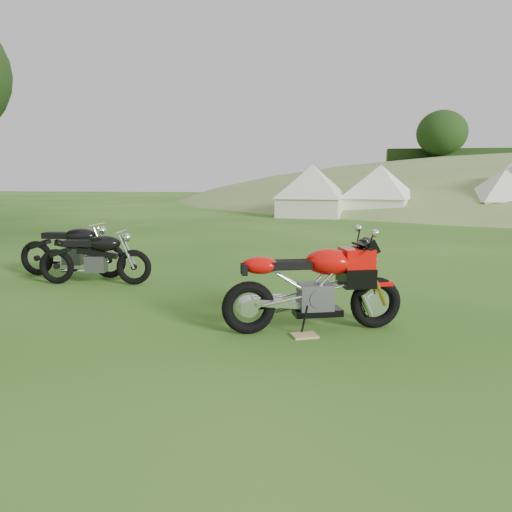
% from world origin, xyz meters
% --- Properties ---
extents(ground, '(120.00, 120.00, 0.00)m').
position_xyz_m(ground, '(0.00, 0.00, 0.00)').
color(ground, '#204C10').
rests_on(ground, ground).
extents(sport_motorcycle, '(2.15, 1.11, 1.25)m').
position_xyz_m(sport_motorcycle, '(0.84, 0.99, 0.63)').
color(sport_motorcycle, '#C40A06').
rests_on(sport_motorcycle, ground).
extents(plywood_board, '(0.35, 0.32, 0.02)m').
position_xyz_m(plywood_board, '(0.75, 0.75, 0.01)').
color(plywood_board, tan).
rests_on(plywood_board, ground).
extents(vintage_moto_b, '(1.92, 0.60, 1.00)m').
position_xyz_m(vintage_moto_b, '(-2.95, 3.12, 0.50)').
color(vintage_moto_b, black).
rests_on(vintage_moto_b, ground).
extents(vintage_moto_d, '(2.05, 0.55, 1.07)m').
position_xyz_m(vintage_moto_d, '(-3.66, 3.68, 0.53)').
color(vintage_moto_d, black).
rests_on(vintage_moto_d, ground).
extents(tent_left, '(3.37, 3.37, 2.52)m').
position_xyz_m(tent_left, '(0.28, 19.17, 1.26)').
color(tent_left, beige).
rests_on(tent_left, ground).
extents(tent_mid, '(3.73, 3.73, 2.52)m').
position_xyz_m(tent_mid, '(3.46, 19.64, 1.26)').
color(tent_mid, white).
rests_on(tent_mid, ground).
extents(tent_right, '(3.08, 3.08, 2.43)m').
position_xyz_m(tent_right, '(8.60, 18.15, 1.22)').
color(tent_right, silver).
rests_on(tent_right, ground).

